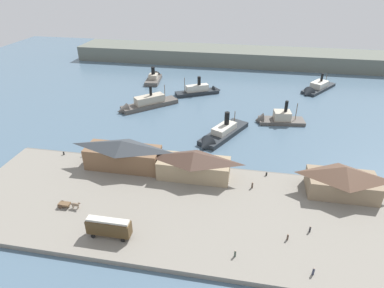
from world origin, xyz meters
TOP-DOWN VIEW (x-y plane):
  - ground_plane at (0.00, 0.00)m, footprint 320.00×320.00m
  - quay_promenade at (0.00, -22.00)m, footprint 110.00×36.00m
  - seawall_edge at (0.00, -3.60)m, footprint 110.00×0.80m
  - ferry_shed_central_terminal at (-21.36, -8.25)m, footprint 20.72×7.68m
  - ferry_shed_east_terminal at (-1.48, -9.35)m, footprint 19.06×7.74m
  - ferry_shed_west_terminal at (35.29, -9.84)m, footprint 16.55×9.14m
  - street_tram at (-14.73, -33.99)m, footprint 9.24×2.45m
  - horse_cart at (-27.74, -27.12)m, footprint 5.56×1.53m
  - pedestrian_by_tram at (21.47, -28.33)m, footprint 0.38×0.38m
  - pedestrian_near_west_shed at (25.46, -36.28)m, footprint 0.41×0.41m
  - pedestrian_standing_center at (11.17, -34.67)m, footprint 0.39×0.39m
  - pedestrian_at_waters_edge at (26.24, -25.17)m, footprint 0.38×0.38m
  - pedestrian_near_cart at (13.93, -11.74)m, footprint 0.43×0.43m
  - mooring_post_west at (-35.29, -5.24)m, footprint 0.44×0.44m
  - mooring_post_east at (-41.36, -5.31)m, footprint 0.44×0.44m
  - mooring_post_center_west at (17.55, -5.46)m, footprint 0.44×0.44m
  - ferry_approaching_east at (-9.65, 56.15)m, footprint 20.53×14.06m
  - ferry_mid_harbor at (21.20, 31.49)m, footprint 18.17×8.08m
  - ferry_outer_harbor at (-29.83, 35.73)m, footprint 22.31×21.10m
  - ferry_moored_west at (-35.54, 69.95)m, footprint 7.58×16.20m
  - ferry_near_quay at (2.54, 15.02)m, footprint 16.23×24.15m
  - ferry_moored_east at (40.31, 68.37)m, footprint 18.08×22.24m
  - far_headland at (0.00, 110.00)m, footprint 180.00×24.00m

SIDE VIEW (x-z plane):
  - ground_plane at x=0.00m, z-range 0.00..0.00m
  - seawall_edge at x=0.00m, z-range 0.00..1.00m
  - quay_promenade at x=0.00m, z-range 0.00..1.20m
  - ferry_moored_east at x=40.31m, z-range -3.60..5.99m
  - ferry_near_quay at x=2.54m, z-range -3.77..6.34m
  - ferry_moored_west at x=-35.54m, z-range -3.22..5.90m
  - ferry_mid_harbor at x=21.20m, z-range -3.90..6.64m
  - ferry_approaching_east at x=-9.65m, z-range -3.33..6.24m
  - ferry_outer_harbor at x=-29.83m, z-range -3.55..6.80m
  - mooring_post_west at x=-35.29m, z-range 1.20..2.10m
  - mooring_post_east at x=-41.36m, z-range 1.20..2.10m
  - mooring_post_center_west at x=17.55m, z-range 1.20..2.10m
  - pedestrian_at_waters_edge at x=26.24m, z-range 1.13..2.69m
  - pedestrian_by_tram at x=21.47m, z-range 1.13..2.69m
  - pedestrian_standing_center at x=11.17m, z-range 1.13..2.72m
  - pedestrian_near_west_shed at x=25.46m, z-range 1.13..2.78m
  - pedestrian_near_cart at x=13.93m, z-range 1.12..2.87m
  - horse_cart at x=-27.74m, z-range 1.19..3.06m
  - street_tram at x=-14.73m, z-range 1.56..6.07m
  - far_headland at x=0.00m, z-range 0.00..8.00m
  - ferry_shed_east_terminal at x=-1.48m, z-range 1.26..8.69m
  - ferry_shed_west_terminal at x=35.29m, z-range 1.26..8.85m
  - ferry_shed_central_terminal at x=-21.36m, z-range 1.26..9.40m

